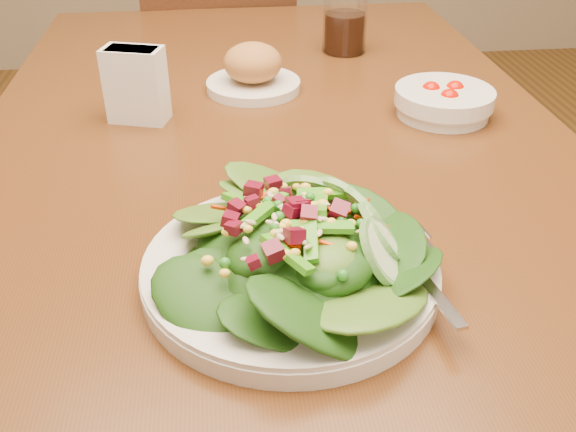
% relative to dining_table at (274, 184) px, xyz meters
% --- Properties ---
extents(dining_table, '(0.90, 1.40, 0.75)m').
position_rel_dining_table_xyz_m(dining_table, '(0.00, 0.00, 0.00)').
color(dining_table, '#4B2B11').
rests_on(dining_table, ground_plane).
extents(chair_far, '(0.43, 0.43, 0.87)m').
position_rel_dining_table_xyz_m(chair_far, '(-0.07, 0.84, -0.19)').
color(chair_far, '#412311').
rests_on(chair_far, ground_plane).
extents(salad_plate, '(0.31, 0.31, 0.09)m').
position_rel_dining_table_xyz_m(salad_plate, '(-0.01, -0.38, 0.13)').
color(salad_plate, silver).
rests_on(salad_plate, dining_table).
extents(bread_plate, '(0.16, 0.16, 0.08)m').
position_rel_dining_table_xyz_m(bread_plate, '(-0.02, 0.16, 0.13)').
color(bread_plate, silver).
rests_on(bread_plate, dining_table).
extents(tomato_bowl, '(0.16, 0.16, 0.05)m').
position_rel_dining_table_xyz_m(tomato_bowl, '(0.27, 0.01, 0.12)').
color(tomato_bowl, silver).
rests_on(tomato_bowl, dining_table).
extents(drinking_glass, '(0.09, 0.09, 0.15)m').
position_rel_dining_table_xyz_m(drinking_glass, '(0.17, 0.34, 0.17)').
color(drinking_glass, silver).
rests_on(drinking_glass, dining_table).
extents(napkin_holder, '(0.10, 0.07, 0.11)m').
position_rel_dining_table_xyz_m(napkin_holder, '(-0.21, 0.05, 0.16)').
color(napkin_holder, white).
rests_on(napkin_holder, dining_table).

